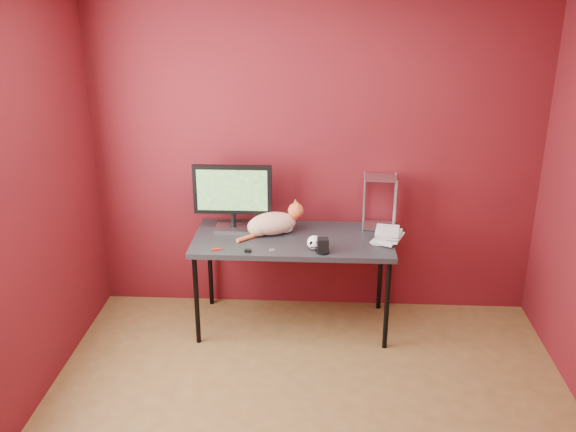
# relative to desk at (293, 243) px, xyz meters

# --- Properties ---
(room) EXTENTS (3.52, 3.52, 2.61)m
(room) POSITION_rel_desk_xyz_m (0.15, -1.37, 0.75)
(room) COLOR brown
(room) RESTS_ON ground
(desk) EXTENTS (1.50, 0.70, 0.75)m
(desk) POSITION_rel_desk_xyz_m (0.00, 0.00, 0.00)
(desk) COLOR black
(desk) RESTS_ON ground
(monitor) EXTENTS (0.60, 0.19, 0.52)m
(monitor) POSITION_rel_desk_xyz_m (-0.47, 0.13, 0.34)
(monitor) COLOR #A6A6AA
(monitor) RESTS_ON desk
(cat) EXTENTS (0.49, 0.35, 0.26)m
(cat) POSITION_rel_desk_xyz_m (-0.16, 0.06, 0.14)
(cat) COLOR #C16229
(cat) RESTS_ON desk
(skull_mug) EXTENTS (0.11, 0.11, 0.10)m
(skull_mug) POSITION_rel_desk_xyz_m (0.16, -0.21, 0.10)
(skull_mug) COLOR white
(skull_mug) RESTS_ON desk
(speaker) EXTENTS (0.10, 0.10, 0.11)m
(speaker) POSITION_rel_desk_xyz_m (0.22, -0.27, 0.10)
(speaker) COLOR black
(speaker) RESTS_ON desk
(book_stack) EXTENTS (0.26, 0.29, 0.94)m
(book_stack) POSITION_rel_desk_xyz_m (0.63, 0.02, 0.52)
(book_stack) COLOR beige
(book_stack) RESTS_ON desk
(wire_rack) EXTENTS (0.25, 0.21, 0.42)m
(wire_rack) POSITION_rel_desk_xyz_m (0.66, 0.25, 0.26)
(wire_rack) COLOR #A6A6AA
(wire_rack) RESTS_ON desk
(pocket_knife) EXTENTS (0.07, 0.04, 0.01)m
(pocket_knife) POSITION_rel_desk_xyz_m (-0.54, -0.27, 0.06)
(pocket_knife) COLOR #99190B
(pocket_knife) RESTS_ON desk
(black_gadget) EXTENTS (0.05, 0.03, 0.02)m
(black_gadget) POSITION_rel_desk_xyz_m (-0.31, -0.29, 0.06)
(black_gadget) COLOR black
(black_gadget) RESTS_ON desk
(washer) EXTENTS (0.05, 0.05, 0.00)m
(washer) POSITION_rel_desk_xyz_m (-0.14, -0.25, 0.05)
(washer) COLOR #A6A6AA
(washer) RESTS_ON desk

